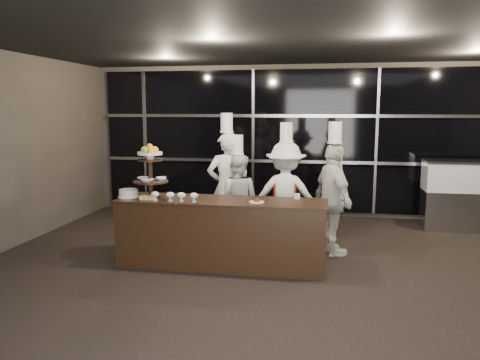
% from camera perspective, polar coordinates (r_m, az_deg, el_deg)
% --- Properties ---
extents(room, '(10.00, 10.00, 10.00)m').
position_cam_1_polar(room, '(4.45, 7.18, 0.43)').
color(room, black).
rests_on(room, ground).
extents(window_wall, '(8.60, 0.10, 2.80)m').
position_cam_1_polar(window_wall, '(9.36, 8.93, 4.69)').
color(window_wall, black).
rests_on(window_wall, ground).
extents(buffet_counter, '(2.84, 0.74, 0.92)m').
position_cam_1_polar(buffet_counter, '(6.42, -2.25, -6.40)').
color(buffet_counter, black).
rests_on(buffet_counter, ground).
extents(display_stand, '(0.48, 0.48, 0.74)m').
position_cam_1_polar(display_stand, '(6.54, -10.89, 1.54)').
color(display_stand, black).
rests_on(display_stand, buffet_counter).
extents(compotes, '(0.65, 0.11, 0.12)m').
position_cam_1_polar(compotes, '(6.25, -7.93, -1.85)').
color(compotes, silver).
rests_on(compotes, buffet_counter).
extents(layer_cake, '(0.30, 0.30, 0.11)m').
position_cam_1_polar(layer_cake, '(6.67, -13.44, -1.59)').
color(layer_cake, white).
rests_on(layer_cake, buffet_counter).
extents(pastry_squares, '(0.19, 0.13, 0.05)m').
position_cam_1_polar(pastry_squares, '(6.44, -11.16, -2.11)').
color(pastry_squares, '#F8CF79').
rests_on(pastry_squares, buffet_counter).
extents(small_plate, '(0.20, 0.20, 0.05)m').
position_cam_1_polar(small_plate, '(6.13, 2.04, -2.61)').
color(small_plate, white).
rests_on(small_plate, buffet_counter).
extents(chef_cup, '(0.08, 0.08, 0.07)m').
position_cam_1_polar(chef_cup, '(6.42, 6.98, -1.98)').
color(chef_cup, white).
rests_on(chef_cup, buffet_counter).
extents(display_case, '(1.38, 0.60, 1.24)m').
position_cam_1_polar(display_case, '(9.14, 25.62, -1.31)').
color(display_case, '#A5A5AA').
rests_on(display_case, ground).
extents(chef_a, '(0.77, 0.67, 2.07)m').
position_cam_1_polar(chef_a, '(7.49, -1.60, -0.74)').
color(chef_a, silver).
rests_on(chef_a, ground).
extents(chef_b, '(0.74, 0.59, 1.74)m').
position_cam_1_polar(chef_b, '(7.44, -0.34, -2.16)').
color(chef_b, white).
rests_on(chef_b, ground).
extents(chef_c, '(1.06, 0.62, 1.93)m').
position_cam_1_polar(chef_c, '(7.22, 5.56, -1.80)').
color(chef_c, white).
rests_on(chef_c, ground).
extents(chef_d, '(0.80, 1.05, 1.95)m').
position_cam_1_polar(chef_d, '(6.94, 11.29, -2.21)').
color(chef_d, silver).
rests_on(chef_d, ground).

